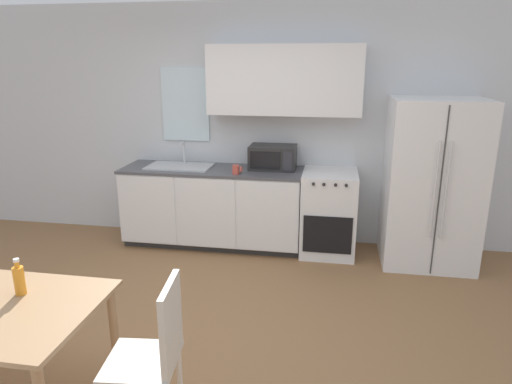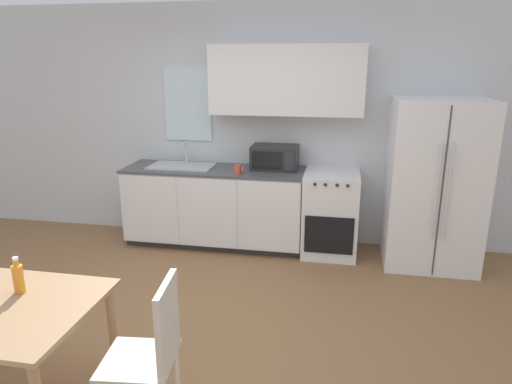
# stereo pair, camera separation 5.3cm
# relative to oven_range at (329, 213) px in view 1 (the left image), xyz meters

# --- Properties ---
(ground_plane) EXTENTS (12.00, 12.00, 0.00)m
(ground_plane) POSITION_rel_oven_range_xyz_m (-1.03, -1.88, -0.46)
(ground_plane) COLOR olive
(wall_back) EXTENTS (12.00, 0.38, 2.70)m
(wall_back) POSITION_rel_oven_range_xyz_m (-0.95, 0.32, 0.98)
(wall_back) COLOR silver
(wall_back) RESTS_ON ground_plane
(kitchen_counter) EXTENTS (2.05, 0.65, 0.91)m
(kitchen_counter) POSITION_rel_oven_range_xyz_m (-1.31, 0.01, -0.00)
(kitchen_counter) COLOR #333333
(kitchen_counter) RESTS_ON ground_plane
(oven_range) EXTENTS (0.59, 0.66, 0.92)m
(oven_range) POSITION_rel_oven_range_xyz_m (0.00, 0.00, 0.00)
(oven_range) COLOR white
(oven_range) RESTS_ON ground_plane
(refrigerator) EXTENTS (0.92, 0.81, 1.72)m
(refrigerator) POSITION_rel_oven_range_xyz_m (1.03, -0.06, 0.40)
(refrigerator) COLOR white
(refrigerator) RESTS_ON ground_plane
(kitchen_sink) EXTENTS (0.72, 0.43, 0.26)m
(kitchen_sink) POSITION_rel_oven_range_xyz_m (-1.70, 0.01, 0.46)
(kitchen_sink) COLOR #B7BABC
(kitchen_sink) RESTS_ON kitchen_counter
(microwave) EXTENTS (0.51, 0.36, 0.26)m
(microwave) POSITION_rel_oven_range_xyz_m (-0.64, 0.12, 0.58)
(microwave) COLOR #282828
(microwave) RESTS_ON kitchen_counter
(coffee_mug) EXTENTS (0.11, 0.08, 0.10)m
(coffee_mug) POSITION_rel_oven_range_xyz_m (-0.99, -0.20, 0.50)
(coffee_mug) COLOR #BF4C3F
(coffee_mug) RESTS_ON kitchen_counter
(dining_table) EXTENTS (1.03, 0.87, 0.73)m
(dining_table) POSITION_rel_oven_range_xyz_m (-1.79, -2.80, 0.16)
(dining_table) COLOR #997551
(dining_table) RESTS_ON ground_plane
(dining_chair_side) EXTENTS (0.44, 0.44, 0.93)m
(dining_chair_side) POSITION_rel_oven_range_xyz_m (-0.90, -2.75, 0.08)
(dining_chair_side) COLOR beige
(dining_chair_side) RESTS_ON ground_plane
(drink_bottle) EXTENTS (0.07, 0.07, 0.23)m
(drink_bottle) POSITION_rel_oven_range_xyz_m (-1.80, -2.64, 0.36)
(drink_bottle) COLOR orange
(drink_bottle) RESTS_ON dining_table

